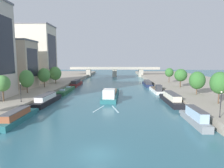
{
  "coord_description": "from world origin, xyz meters",
  "views": [
    {
      "loc": [
        2.31,
        -19.86,
        10.59
      ],
      "look_at": [
        0.0,
        49.96,
        1.8
      ],
      "focal_mm": 29.73,
      "sensor_mm": 36.0,
      "label": 1
    }
  ],
  "objects_px": {
    "moored_boat_left_midway": "(47,99)",
    "tree_left_distant": "(55,73)",
    "tree_left_third": "(44,75)",
    "moored_boat_left_upstream": "(18,116)",
    "tree_right_end_of_row": "(220,83)",
    "lamppost_left_bank": "(21,91)",
    "tree_left_by_lamp": "(2,83)",
    "lamppost_right_bank": "(221,103)",
    "tree_right_past_mid": "(197,80)",
    "tree_right_second": "(181,75)",
    "tree_left_past_mid": "(27,79)",
    "barge_midriver": "(111,94)",
    "moored_boat_right_gap_after": "(156,90)",
    "moored_boat_right_far": "(171,99)",
    "moored_boat_right_second": "(147,83)",
    "tree_right_by_lamp": "(169,73)",
    "bridge_far": "(115,71)",
    "moored_boat_right_near": "(195,117)",
    "moored_boat_left_near": "(66,90)",
    "moored_boat_left_far": "(76,83)"
  },
  "relations": [
    {
      "from": "moored_boat_left_upstream",
      "to": "tree_right_end_of_row",
      "type": "distance_m",
      "value": 39.67
    },
    {
      "from": "moored_boat_left_near",
      "to": "tree_left_past_mid",
      "type": "height_order",
      "value": "tree_left_past_mid"
    },
    {
      "from": "moored_boat_left_midway",
      "to": "tree_left_distant",
      "type": "distance_m",
      "value": 29.27
    },
    {
      "from": "tree_left_third",
      "to": "tree_left_distant",
      "type": "height_order",
      "value": "tree_left_distant"
    },
    {
      "from": "moored_boat_right_far",
      "to": "moored_boat_left_midway",
      "type": "bearing_deg",
      "value": -177.23
    },
    {
      "from": "tree_left_past_mid",
      "to": "barge_midriver",
      "type": "bearing_deg",
      "value": 6.92
    },
    {
      "from": "moored_boat_right_near",
      "to": "lamppost_left_bank",
      "type": "bearing_deg",
      "value": 166.13
    },
    {
      "from": "moored_boat_left_upstream",
      "to": "lamppost_left_bank",
      "type": "distance_m",
      "value": 9.68
    },
    {
      "from": "tree_left_by_lamp",
      "to": "tree_right_end_of_row",
      "type": "distance_m",
      "value": 46.51
    },
    {
      "from": "lamppost_right_bank",
      "to": "tree_right_end_of_row",
      "type": "bearing_deg",
      "value": 63.28
    },
    {
      "from": "tree_left_distant",
      "to": "tree_right_by_lamp",
      "type": "bearing_deg",
      "value": 4.99
    },
    {
      "from": "barge_midriver",
      "to": "tree_left_past_mid",
      "type": "distance_m",
      "value": 23.87
    },
    {
      "from": "barge_midriver",
      "to": "moored_boat_right_near",
      "type": "xyz_separation_m",
      "value": [
        15.13,
        -22.43,
        0.21
      ]
    },
    {
      "from": "tree_right_by_lamp",
      "to": "bridge_far",
      "type": "bearing_deg",
      "value": 116.97
    },
    {
      "from": "moored_boat_left_midway",
      "to": "tree_left_distant",
      "type": "relative_size",
      "value": 2.07
    },
    {
      "from": "moored_boat_right_gap_after",
      "to": "tree_left_distant",
      "type": "xyz_separation_m",
      "value": [
        -37.86,
        10.14,
        4.75
      ]
    },
    {
      "from": "moored_boat_right_near",
      "to": "moored_boat_left_near",
      "type": "bearing_deg",
      "value": 134.88
    },
    {
      "from": "lamppost_left_bank",
      "to": "lamppost_right_bank",
      "type": "distance_m",
      "value": 38.77
    },
    {
      "from": "tree_right_end_of_row",
      "to": "lamppost_left_bank",
      "type": "bearing_deg",
      "value": 179.52
    },
    {
      "from": "tree_right_end_of_row",
      "to": "tree_right_second",
      "type": "height_order",
      "value": "tree_right_end_of_row"
    },
    {
      "from": "moored_boat_left_far",
      "to": "barge_midriver",
      "type": "bearing_deg",
      "value": -57.82
    },
    {
      "from": "barge_midriver",
      "to": "moored_boat_left_midway",
      "type": "relative_size",
      "value": 1.55
    },
    {
      "from": "barge_midriver",
      "to": "moored_boat_right_second",
      "type": "height_order",
      "value": "barge_midriver"
    },
    {
      "from": "moored_boat_right_gap_after",
      "to": "tree_right_past_mid",
      "type": "bearing_deg",
      "value": -57.15
    },
    {
      "from": "moored_boat_right_gap_after",
      "to": "tree_left_past_mid",
      "type": "height_order",
      "value": "tree_left_past_mid"
    },
    {
      "from": "moored_boat_right_far",
      "to": "bridge_far",
      "type": "bearing_deg",
      "value": 101.57
    },
    {
      "from": "moored_boat_right_far",
      "to": "moored_boat_right_second",
      "type": "distance_m",
      "value": 33.6
    },
    {
      "from": "tree_left_distant",
      "to": "tree_left_third",
      "type": "bearing_deg",
      "value": -91.94
    },
    {
      "from": "barge_midriver",
      "to": "moored_boat_right_second",
      "type": "bearing_deg",
      "value": 61.01
    },
    {
      "from": "moored_boat_right_second",
      "to": "tree_left_past_mid",
      "type": "xyz_separation_m",
      "value": [
        -37.96,
        -29.41,
        4.72
      ]
    },
    {
      "from": "moored_boat_right_near",
      "to": "tree_left_third",
      "type": "relative_size",
      "value": 1.6
    },
    {
      "from": "moored_boat_left_far",
      "to": "moored_boat_left_near",
      "type": "bearing_deg",
      "value": -89.15
    },
    {
      "from": "moored_boat_right_gap_after",
      "to": "lamppost_left_bank",
      "type": "bearing_deg",
      "value": -145.72
    },
    {
      "from": "tree_right_second",
      "to": "bridge_far",
      "type": "distance_m",
      "value": 63.28
    },
    {
      "from": "tree_right_end_of_row",
      "to": "moored_boat_left_midway",
      "type": "bearing_deg",
      "value": 171.43
    },
    {
      "from": "tree_left_third",
      "to": "lamppost_right_bank",
      "type": "height_order",
      "value": "tree_left_third"
    },
    {
      "from": "tree_left_by_lamp",
      "to": "tree_left_third",
      "type": "relative_size",
      "value": 0.89
    },
    {
      "from": "tree_right_past_mid",
      "to": "tree_right_second",
      "type": "height_order",
      "value": "tree_right_second"
    },
    {
      "from": "tree_left_past_mid",
      "to": "moored_boat_right_second",
      "type": "bearing_deg",
      "value": 37.76
    },
    {
      "from": "tree_left_third",
      "to": "tree_right_by_lamp",
      "type": "bearing_deg",
      "value": 17.26
    },
    {
      "from": "tree_left_by_lamp",
      "to": "tree_right_end_of_row",
      "type": "bearing_deg",
      "value": -0.91
    },
    {
      "from": "tree_left_third",
      "to": "lamppost_left_bank",
      "type": "height_order",
      "value": "tree_left_third"
    },
    {
      "from": "tree_left_by_lamp",
      "to": "lamppost_right_bank",
      "type": "bearing_deg",
      "value": -14.1
    },
    {
      "from": "barge_midriver",
      "to": "tree_left_distant",
      "type": "relative_size",
      "value": 3.22
    },
    {
      "from": "moored_boat_right_second",
      "to": "moored_boat_left_upstream",
      "type": "bearing_deg",
      "value": -121.55
    },
    {
      "from": "tree_left_by_lamp",
      "to": "tree_right_by_lamp",
      "type": "relative_size",
      "value": 0.97
    },
    {
      "from": "moored_boat_left_upstream",
      "to": "tree_left_third",
      "type": "distance_m",
      "value": 32.77
    },
    {
      "from": "moored_boat_right_near",
      "to": "moored_boat_right_second",
      "type": "height_order",
      "value": "moored_boat_right_near"
    },
    {
      "from": "tree_right_second",
      "to": "moored_boat_left_near",
      "type": "bearing_deg",
      "value": -176.69
    },
    {
      "from": "tree_right_end_of_row",
      "to": "tree_right_past_mid",
      "type": "relative_size",
      "value": 1.09
    }
  ]
}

